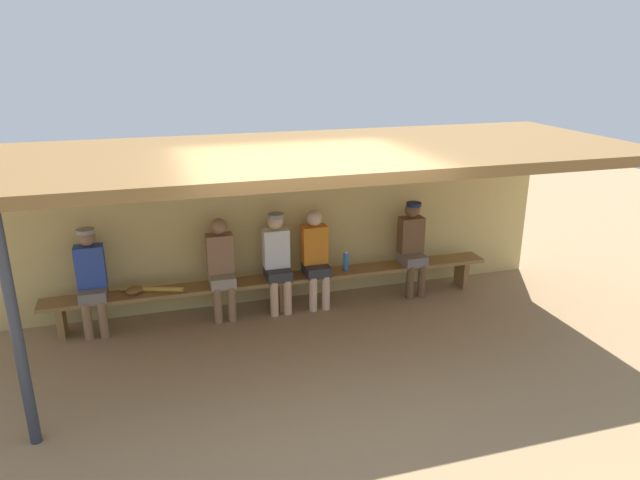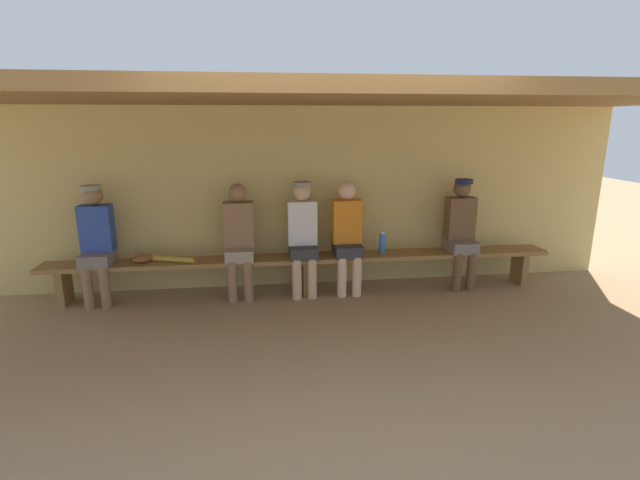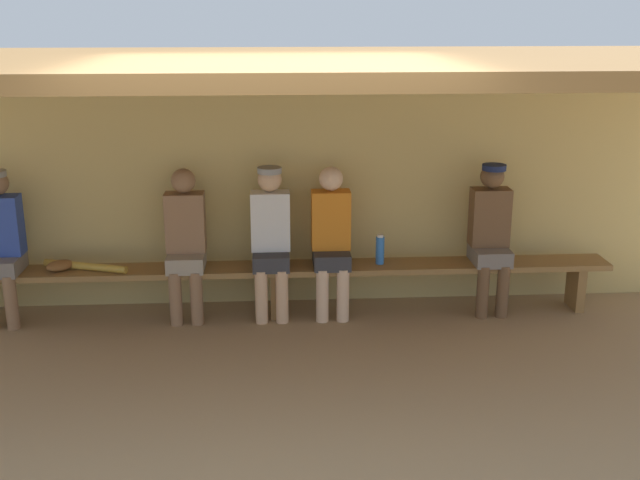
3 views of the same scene
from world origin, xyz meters
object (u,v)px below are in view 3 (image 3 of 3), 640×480
player_middle (185,238)px  player_in_white (1,240)px  player_in_blue (271,235)px  baseball_glove_dark_brown (60,266)px  player_shirtless_tan (331,236)px  baseball_bat (85,266)px  water_bottle_orange (380,250)px  bench (275,274)px  player_rightmost (491,231)px

player_middle → player_in_white: size_ratio=0.99×
player_in_blue → baseball_glove_dark_brown: player_in_blue is taller
player_shirtless_tan → baseball_glove_dark_brown: (-2.37, -0.00, -0.22)m
player_middle → baseball_bat: bearing=-179.8°
player_in_white → water_bottle_orange: bearing=0.1°
baseball_glove_dark_brown → bench: bearing=-38.6°
baseball_bat → player_rightmost: bearing=18.6°
baseball_glove_dark_brown → baseball_bat: bearing=-38.3°
player_rightmost → player_in_blue: bearing=180.0°
player_shirtless_tan → baseball_glove_dark_brown: size_ratio=5.56×
player_in_blue → player_in_white: size_ratio=1.00×
bench → water_bottle_orange: water_bottle_orange is taller
player_middle → baseball_bat: player_middle is taller
player_rightmost → baseball_glove_dark_brown: size_ratio=5.60×
bench → player_middle: 0.84m
player_middle → player_shirtless_tan: bearing=0.0°
player_in_blue → player_rightmost: 1.96m
bench → baseball_bat: bearing=-180.0°
player_shirtless_tan → player_in_white: player_in_white is taller
baseball_bat → player_middle: bearing=18.8°
player_in_blue → water_bottle_orange: player_in_blue is taller
player_middle → water_bottle_orange: (1.71, 0.01, -0.14)m
player_shirtless_tan → water_bottle_orange: player_shirtless_tan is taller
player_shirtless_tan → player_rightmost: (1.42, 0.00, 0.02)m
bench → player_rightmost: bearing=0.1°
bench → baseball_bat: (-1.65, -0.00, 0.11)m
baseball_glove_dark_brown → player_in_white: bearing=140.7°
player_middle → player_in_white: (-1.57, 0.00, 0.02)m
bench → water_bottle_orange: (0.94, 0.01, 0.20)m
player_shirtless_tan → player_in_white: size_ratio=0.99×
player_rightmost → player_shirtless_tan: bearing=-180.0°
player_rightmost → baseball_bat: (-3.57, -0.00, -0.25)m
bench → player_in_blue: (-0.03, 0.00, 0.36)m
player_rightmost → player_in_white: bearing=180.0°
bench → baseball_glove_dark_brown: 1.87m
bench → player_middle: size_ratio=4.49×
player_shirtless_tan → player_in_white: bearing=180.0°
baseball_glove_dark_brown → baseball_bat: 0.22m
player_in_white → bench: bearing=-0.1°
water_bottle_orange → baseball_glove_dark_brown: 2.80m
water_bottle_orange → baseball_bat: bearing=-179.8°
player_shirtless_tan → player_rightmost: size_ratio=0.99×
player_in_white → baseball_bat: (0.69, -0.00, -0.25)m
player_rightmost → baseball_glove_dark_brown: bearing=-179.9°
player_in_white → baseball_glove_dark_brown: size_ratio=5.60×
player_in_blue → player_middle: bearing=-180.0°
player_rightmost → player_in_white: same height
player_shirtless_tan → player_in_white: 2.85m
player_middle → player_in_blue: bearing=0.0°
player_rightmost → water_bottle_orange: bearing=179.6°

